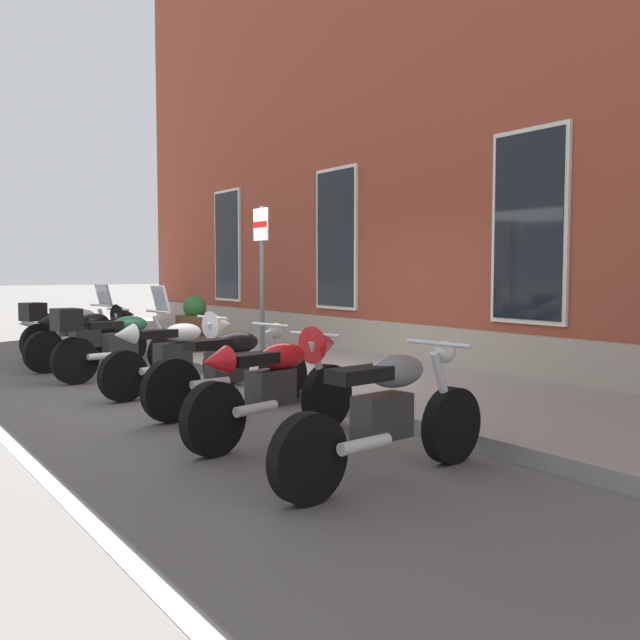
{
  "coord_description": "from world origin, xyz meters",
  "views": [
    {
      "loc": [
        8.37,
        -4.43,
        1.53
      ],
      "look_at": [
        1.19,
        0.41,
        0.94
      ],
      "focal_mm": 40.39,
      "sensor_mm": 36.0,
      "label": 1
    }
  ],
  "objects_px": {
    "motorcycle_grey_naked": "(389,415)",
    "barrel_planter": "(195,328)",
    "motorcycle_black_sport": "(93,334)",
    "motorcycle_silver_touring": "(70,328)",
    "motorcycle_black_naked": "(232,369)",
    "motorcycle_red_sport": "(281,379)",
    "motorcycle_green_touring": "(116,341)",
    "parking_sign": "(262,264)",
    "motorcycle_white_sport": "(182,349)"
  },
  "relations": [
    {
      "from": "motorcycle_silver_touring",
      "to": "barrel_planter",
      "type": "bearing_deg",
      "value": 57.74
    },
    {
      "from": "motorcycle_silver_touring",
      "to": "motorcycle_green_touring",
      "type": "distance_m",
      "value": 2.74
    },
    {
      "from": "motorcycle_black_naked",
      "to": "motorcycle_red_sport",
      "type": "bearing_deg",
      "value": -8.28
    },
    {
      "from": "motorcycle_black_sport",
      "to": "motorcycle_black_naked",
      "type": "height_order",
      "value": "motorcycle_black_sport"
    },
    {
      "from": "motorcycle_black_sport",
      "to": "parking_sign",
      "type": "xyz_separation_m",
      "value": [
        2.67,
        1.54,
        1.08
      ]
    },
    {
      "from": "parking_sign",
      "to": "barrel_planter",
      "type": "relative_size",
      "value": 2.38
    },
    {
      "from": "motorcycle_silver_touring",
      "to": "motorcycle_black_naked",
      "type": "height_order",
      "value": "motorcycle_silver_touring"
    },
    {
      "from": "motorcycle_black_sport",
      "to": "motorcycle_white_sport",
      "type": "height_order",
      "value": "motorcycle_white_sport"
    },
    {
      "from": "motorcycle_green_touring",
      "to": "motorcycle_red_sport",
      "type": "bearing_deg",
      "value": 1.11
    },
    {
      "from": "motorcycle_black_sport",
      "to": "motorcycle_black_naked",
      "type": "bearing_deg",
      "value": 2.39
    },
    {
      "from": "motorcycle_green_touring",
      "to": "barrel_planter",
      "type": "relative_size",
      "value": 2.16
    },
    {
      "from": "motorcycle_grey_naked",
      "to": "motorcycle_black_sport",
      "type": "bearing_deg",
      "value": 179.77
    },
    {
      "from": "motorcycle_silver_touring",
      "to": "motorcycle_white_sport",
      "type": "height_order",
      "value": "motorcycle_silver_touring"
    },
    {
      "from": "motorcycle_grey_naked",
      "to": "barrel_planter",
      "type": "xyz_separation_m",
      "value": [
        -7.5,
        1.84,
        0.05
      ]
    },
    {
      "from": "motorcycle_silver_touring",
      "to": "motorcycle_white_sport",
      "type": "bearing_deg",
      "value": 3.03
    },
    {
      "from": "motorcycle_green_touring",
      "to": "motorcycle_grey_naked",
      "type": "relative_size",
      "value": 0.97
    },
    {
      "from": "motorcycle_black_naked",
      "to": "motorcycle_green_touring",
      "type": "bearing_deg",
      "value": -174.6
    },
    {
      "from": "motorcycle_black_naked",
      "to": "motorcycle_red_sport",
      "type": "relative_size",
      "value": 1.05
    },
    {
      "from": "motorcycle_grey_naked",
      "to": "motorcycle_red_sport",
      "type": "bearing_deg",
      "value": 179.4
    },
    {
      "from": "motorcycle_red_sport",
      "to": "motorcycle_grey_naked",
      "type": "height_order",
      "value": "motorcycle_red_sport"
    },
    {
      "from": "motorcycle_green_touring",
      "to": "parking_sign",
      "type": "xyz_separation_m",
      "value": [
        1.23,
        1.64,
        1.07
      ]
    },
    {
      "from": "motorcycle_black_sport",
      "to": "motorcycle_silver_touring",
      "type": "bearing_deg",
      "value": 179.9
    },
    {
      "from": "motorcycle_green_touring",
      "to": "barrel_planter",
      "type": "height_order",
      "value": "motorcycle_green_touring"
    },
    {
      "from": "motorcycle_black_naked",
      "to": "parking_sign",
      "type": "height_order",
      "value": "parking_sign"
    },
    {
      "from": "motorcycle_silver_touring",
      "to": "motorcycle_white_sport",
      "type": "xyz_separation_m",
      "value": [
        4.28,
        0.23,
        0.01
      ]
    },
    {
      "from": "motorcycle_green_touring",
      "to": "motorcycle_grey_naked",
      "type": "height_order",
      "value": "motorcycle_green_touring"
    },
    {
      "from": "motorcycle_silver_touring",
      "to": "motorcycle_green_touring",
      "type": "bearing_deg",
      "value": -2.1
    },
    {
      "from": "motorcycle_black_naked",
      "to": "barrel_planter",
      "type": "relative_size",
      "value": 2.22
    },
    {
      "from": "motorcycle_green_touring",
      "to": "motorcycle_red_sport",
      "type": "relative_size",
      "value": 1.02
    },
    {
      "from": "motorcycle_black_naked",
      "to": "motorcycle_grey_naked",
      "type": "xyz_separation_m",
      "value": [
        2.91,
        -0.21,
        0.01
      ]
    },
    {
      "from": "motorcycle_white_sport",
      "to": "barrel_planter",
      "type": "relative_size",
      "value": 2.17
    },
    {
      "from": "motorcycle_black_naked",
      "to": "motorcycle_grey_naked",
      "type": "bearing_deg",
      "value": -4.21
    },
    {
      "from": "motorcycle_silver_touring",
      "to": "motorcycle_black_naked",
      "type": "relative_size",
      "value": 0.93
    },
    {
      "from": "motorcycle_black_naked",
      "to": "motorcycle_red_sport",
      "type": "distance_m",
      "value": 1.38
    },
    {
      "from": "motorcycle_black_sport",
      "to": "parking_sign",
      "type": "relative_size",
      "value": 0.9
    },
    {
      "from": "motorcycle_green_touring",
      "to": "motorcycle_grey_naked",
      "type": "bearing_deg",
      "value": 0.66
    },
    {
      "from": "motorcycle_grey_naked",
      "to": "barrel_planter",
      "type": "bearing_deg",
      "value": 166.24
    },
    {
      "from": "parking_sign",
      "to": "barrel_planter",
      "type": "bearing_deg",
      "value": 174.68
    },
    {
      "from": "motorcycle_red_sport",
      "to": "motorcycle_grey_naked",
      "type": "xyz_separation_m",
      "value": [
        1.55,
        -0.02,
        -0.07
      ]
    },
    {
      "from": "motorcycle_silver_touring",
      "to": "motorcycle_grey_naked",
      "type": "xyz_separation_m",
      "value": [
        8.64,
        -0.03,
        -0.05
      ]
    },
    {
      "from": "parking_sign",
      "to": "barrel_planter",
      "type": "height_order",
      "value": "parking_sign"
    },
    {
      "from": "motorcycle_white_sport",
      "to": "motorcycle_grey_naked",
      "type": "bearing_deg",
      "value": -3.4
    },
    {
      "from": "motorcycle_green_touring",
      "to": "barrel_planter",
      "type": "bearing_deg",
      "value": 129.98
    },
    {
      "from": "motorcycle_red_sport",
      "to": "barrel_planter",
      "type": "bearing_deg",
      "value": 162.99
    },
    {
      "from": "motorcycle_green_touring",
      "to": "motorcycle_white_sport",
      "type": "relative_size",
      "value": 0.99
    },
    {
      "from": "motorcycle_black_naked",
      "to": "parking_sign",
      "type": "distance_m",
      "value": 2.5
    },
    {
      "from": "motorcycle_silver_touring",
      "to": "parking_sign",
      "type": "height_order",
      "value": "parking_sign"
    },
    {
      "from": "barrel_planter",
      "to": "parking_sign",
      "type": "bearing_deg",
      "value": -5.32
    },
    {
      "from": "motorcycle_black_sport",
      "to": "motorcycle_grey_naked",
      "type": "bearing_deg",
      "value": -0.23
    },
    {
      "from": "motorcycle_green_touring",
      "to": "parking_sign",
      "type": "relative_size",
      "value": 0.91
    }
  ]
}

